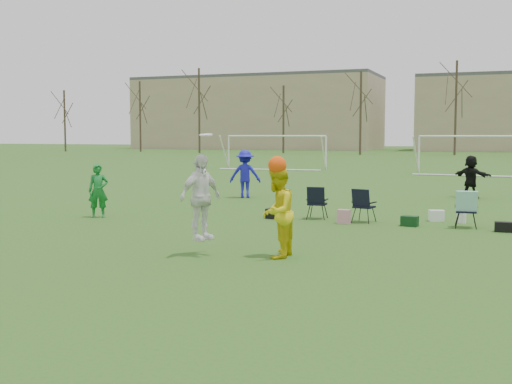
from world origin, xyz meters
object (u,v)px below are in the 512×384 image
at_px(fielder_black, 471,177).
at_px(fielder_green_near, 98,191).
at_px(goal_mid, 479,144).
at_px(fielder_blue, 245,174).
at_px(goal_left, 276,143).
at_px(center_contest, 247,205).

bearing_deg(fielder_black, fielder_green_near, 74.12).
relative_size(fielder_green_near, goal_mid, 0.22).
bearing_deg(fielder_blue, fielder_black, -177.44).
xyz_separation_m(goal_left, goal_mid, (14.00, -2.00, 0.00)).
bearing_deg(fielder_blue, goal_mid, -131.29).
xyz_separation_m(fielder_green_near, fielder_black, (10.25, 10.29, 0.04)).
distance_m(fielder_green_near, center_contest, 7.76).
bearing_deg(fielder_blue, goal_left, -91.94).
height_order(fielder_green_near, center_contest, center_contest).
bearing_deg(fielder_black, goal_mid, -60.15).
bearing_deg(goal_mid, fielder_blue, -109.52).
height_order(fielder_green_near, fielder_blue, fielder_blue).
bearing_deg(goal_left, fielder_green_near, -86.88).
height_order(fielder_green_near, goal_left, goal_left).
distance_m(fielder_green_near, goal_mid, 27.77).
bearing_deg(fielder_green_near, goal_left, 66.04).
xyz_separation_m(fielder_black, center_contest, (-3.74, -14.51, 0.22)).
relative_size(fielder_black, center_contest, 0.67).
bearing_deg(goal_mid, fielder_green_near, -107.17).
distance_m(fielder_green_near, fielder_black, 14.52).
height_order(fielder_blue, center_contest, center_contest).
relative_size(center_contest, goal_mid, 0.34).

